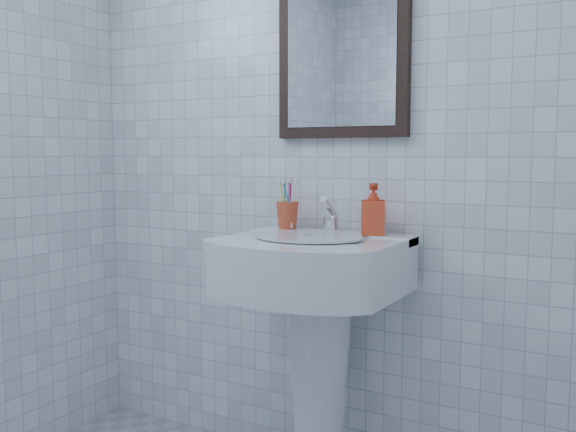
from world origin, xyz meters
The scene contains 6 objects.
wall_back centered at (0.00, 1.20, 1.25)m, with size 2.20×0.02×2.50m, color white.
washbasin centered at (0.04, 0.99, 0.61)m, with size 0.59×0.43×0.91m.
faucet centered at (0.04, 1.10, 0.96)m, with size 0.05×0.12×0.13m.
toothbrush_cup centered at (-0.15, 1.11, 0.96)m, with size 0.08×0.08×0.10m, color #C24425, non-canonical shape.
soap_dispenser centered at (0.19, 1.11, 0.99)m, with size 0.08×0.08×0.18m, color red.
wall_mirror centered at (0.04, 1.18, 1.55)m, with size 0.50×0.04×0.62m.
Camera 1 is at (1.02, -0.93, 1.18)m, focal length 40.00 mm.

